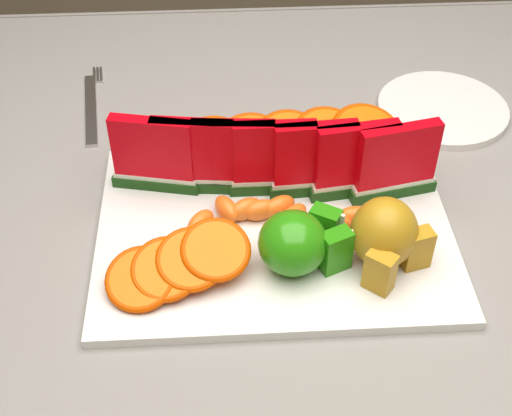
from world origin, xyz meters
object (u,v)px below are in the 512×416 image
pear_cluster (386,236)px  side_plate (443,109)px  fork (92,106)px  platter (274,230)px  apple_cluster (299,242)px

pear_cluster → side_plate: 0.32m
pear_cluster → fork: (-0.35, 0.33, -0.05)m
platter → apple_cluster: 0.07m
platter → side_plate: 0.34m
pear_cluster → fork: pear_cluster is taller
platter → apple_cluster: (0.02, -0.06, 0.04)m
apple_cluster → side_plate: bearing=51.1°
pear_cluster → fork: bearing=136.8°
apple_cluster → fork: size_ratio=0.53×
side_plate → pear_cluster: bearing=-116.1°
pear_cluster → fork: 0.48m
platter → side_plate: platter is taller
apple_cluster → side_plate: (0.23, 0.29, -0.04)m
apple_cluster → pear_cluster: pear_cluster is taller
platter → fork: size_ratio=2.05×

